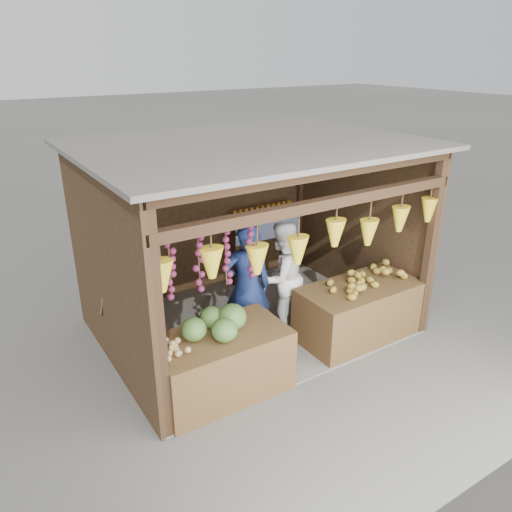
# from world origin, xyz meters

# --- Properties ---
(ground) EXTENTS (80.00, 80.00, 0.00)m
(ground) POSITION_xyz_m (0.00, 0.00, 0.00)
(ground) COLOR #514F49
(ground) RESTS_ON ground
(stall_structure) EXTENTS (4.30, 3.30, 2.66)m
(stall_structure) POSITION_xyz_m (-0.03, -0.04, 1.67)
(stall_structure) COLOR slate
(stall_structure) RESTS_ON ground
(back_shelf) EXTENTS (1.25, 0.32, 1.32)m
(back_shelf) POSITION_xyz_m (1.05, 1.28, 0.87)
(back_shelf) COLOR #382314
(back_shelf) RESTS_ON ground
(counter_left) EXTENTS (1.56, 0.85, 0.76)m
(counter_left) POSITION_xyz_m (-1.11, -1.11, 0.38)
(counter_left) COLOR #4F371A
(counter_left) RESTS_ON ground
(counter_right) EXTENTS (1.70, 0.85, 0.78)m
(counter_right) POSITION_xyz_m (1.10, -1.06, 0.39)
(counter_right) COLOR #4C3119
(counter_right) RESTS_ON ground
(stool) EXTENTS (0.34, 0.34, 0.32)m
(stool) POSITION_xyz_m (-1.82, 0.15, 0.16)
(stool) COLOR black
(stool) RESTS_ON ground
(man_standing) EXTENTS (0.74, 0.61, 1.74)m
(man_standing) POSITION_xyz_m (-0.31, -0.41, 0.87)
(man_standing) COLOR navy
(man_standing) RESTS_ON ground
(woman_standing) EXTENTS (0.84, 0.68, 1.62)m
(woman_standing) POSITION_xyz_m (0.32, -0.29, 0.81)
(woman_standing) COLOR white
(woman_standing) RESTS_ON ground
(vendor_seated) EXTENTS (0.59, 0.45, 1.09)m
(vendor_seated) POSITION_xyz_m (-1.82, 0.15, 0.86)
(vendor_seated) COLOR #523820
(vendor_seated) RESTS_ON stool
(melon_pile) EXTENTS (1.00, 0.50, 0.32)m
(melon_pile) POSITION_xyz_m (-1.13, -1.07, 0.92)
(melon_pile) COLOR #205015
(melon_pile) RESTS_ON counter_left
(tanfruit_pile) EXTENTS (0.34, 0.40, 0.13)m
(tanfruit_pile) POSITION_xyz_m (-1.70, -1.15, 0.83)
(tanfruit_pile) COLOR #A8884D
(tanfruit_pile) RESTS_ON counter_left
(mango_pile) EXTENTS (1.40, 0.64, 0.22)m
(mango_pile) POSITION_xyz_m (1.19, -1.03, 0.89)
(mango_pile) COLOR #B15317
(mango_pile) RESTS_ON counter_right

